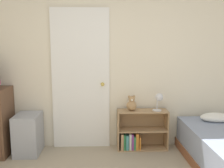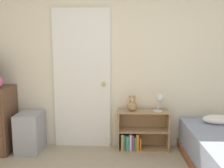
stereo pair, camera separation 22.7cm
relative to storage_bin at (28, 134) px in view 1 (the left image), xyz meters
name	(u,v)px [view 1 (the left image)]	position (x,y,z in m)	size (l,w,h in m)	color
wall_back	(107,61)	(1.11, 0.27, 1.00)	(10.00, 0.06, 2.55)	beige
door_closed	(81,80)	(0.73, 0.22, 0.73)	(0.83, 0.09, 2.03)	white
storage_bin	(28,134)	(0.00, 0.00, 0.00)	(0.33, 0.44, 0.56)	#999EA8
bookshelf	(138,133)	(1.55, 0.10, -0.05)	(0.73, 0.25, 0.58)	tan
teddy_bear	(132,104)	(1.46, 0.10, 0.39)	(0.15, 0.15, 0.22)	tan
desk_lamp	(159,99)	(1.84, 0.06, 0.47)	(0.14, 0.14, 0.26)	silver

